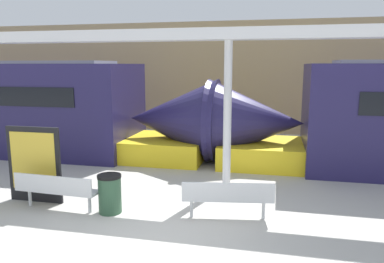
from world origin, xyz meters
name	(u,v)px	position (x,y,z in m)	size (l,w,h in m)	color
ground_plane	(150,237)	(0.00, 0.00, 0.00)	(60.00, 60.00, 0.00)	#B2AFA8
station_wall	(229,78)	(0.00, 11.13, 2.50)	(56.00, 0.20, 5.00)	tan
bench_near	(228,196)	(1.26, 1.08, 0.49)	(1.86, 0.72, 0.80)	silver
bench_far	(56,188)	(-2.34, 0.75, 0.49)	(1.86, 0.54, 0.80)	silver
trash_bin	(110,194)	(-1.19, 0.91, 0.41)	(0.50, 0.50, 0.82)	#2D5138
poster_board	(34,164)	(-3.10, 1.15, 0.87)	(1.30, 0.07, 1.72)	black
support_column_near	(227,115)	(0.96, 3.22, 1.83)	(0.20, 0.20, 3.65)	silver
canopy_beam	(229,34)	(0.96, 3.22, 3.79)	(28.00, 0.60, 0.28)	silver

